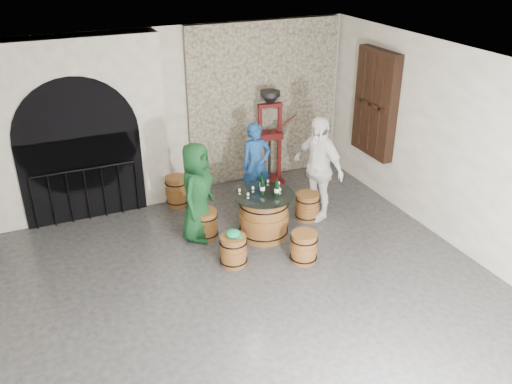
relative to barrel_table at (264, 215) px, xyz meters
name	(u,v)px	position (x,y,z in m)	size (l,w,h in m)	color
ground	(263,300)	(-0.74, -1.62, -0.39)	(8.00, 8.00, 0.00)	#2A2B2D
wall_back	(177,112)	(-0.74, 2.38, 1.21)	(8.00, 8.00, 0.00)	silver
wall_right	(472,158)	(2.76, -1.62, 1.21)	(8.00, 8.00, 0.00)	silver
ceiling	(265,78)	(-0.74, -1.62, 2.81)	(8.00, 8.00, 0.00)	beige
stone_facing_panel	(264,102)	(1.06, 2.32, 1.21)	(3.20, 0.12, 3.18)	#A09880
arched_opening	(75,131)	(-2.64, 2.12, 1.19)	(3.10, 0.60, 3.19)	silver
shuttered_window	(375,104)	(2.64, 0.78, 1.41)	(0.23, 1.10, 2.00)	black
barrel_table	(264,215)	(0.00, 0.00, 0.00)	(1.03, 1.03, 0.79)	brown
barrel_stool_left	(205,224)	(-0.93, 0.36, -0.14)	(0.44, 0.44, 0.50)	brown
barrel_stool_far	(257,197)	(0.30, 0.95, -0.14)	(0.44, 0.44, 0.50)	brown
barrel_stool_right	(307,206)	(0.97, 0.23, -0.14)	(0.44, 0.44, 0.50)	brown
barrel_stool_near_right	(304,247)	(0.26, -0.96, -0.14)	(0.44, 0.44, 0.50)	brown
barrel_stool_near_left	(233,250)	(-0.79, -0.60, -0.14)	(0.44, 0.44, 0.50)	brown
green_cap	(233,234)	(-0.79, -0.60, 0.16)	(0.26, 0.22, 0.12)	#0D9450
person_green	(197,192)	(-1.03, 0.41, 0.46)	(0.83, 0.54, 1.71)	#103B1B
person_blue	(256,165)	(0.37, 1.17, 0.41)	(0.58, 0.38, 1.60)	navy
person_white	(318,168)	(1.17, 0.27, 0.56)	(1.12, 0.47, 1.91)	white
wine_bottle_left	(262,187)	(-0.01, 0.03, 0.53)	(0.08, 0.08, 0.32)	black
wine_bottle_center	(277,189)	(0.17, -0.14, 0.53)	(0.08, 0.08, 0.32)	black
wine_bottle_right	(262,182)	(0.05, 0.19, 0.53)	(0.08, 0.08, 0.32)	black
tasting_glass_a	(248,196)	(-0.30, -0.03, 0.45)	(0.05, 0.05, 0.10)	#AC5B21
tasting_glass_b	(279,185)	(0.34, 0.14, 0.45)	(0.05, 0.05, 0.10)	#AC5B21
tasting_glass_c	(253,189)	(-0.13, 0.16, 0.45)	(0.05, 0.05, 0.10)	#AC5B21
tasting_glass_d	(268,182)	(0.21, 0.30, 0.45)	(0.05, 0.05, 0.10)	#AC5B21
tasting_glass_e	(280,191)	(0.25, -0.08, 0.45)	(0.05, 0.05, 0.10)	#AC5B21
tasting_glass_f	(239,191)	(-0.37, 0.17, 0.45)	(0.05, 0.05, 0.10)	#AC5B21
side_barrel	(177,191)	(-1.03, 1.71, -0.10)	(0.44, 0.44, 0.58)	brown
corking_press	(270,131)	(0.99, 1.90, 0.74)	(0.81, 0.49, 1.94)	#490D0C
control_box	(277,113)	(1.31, 2.24, 0.96)	(0.18, 0.10, 0.22)	silver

